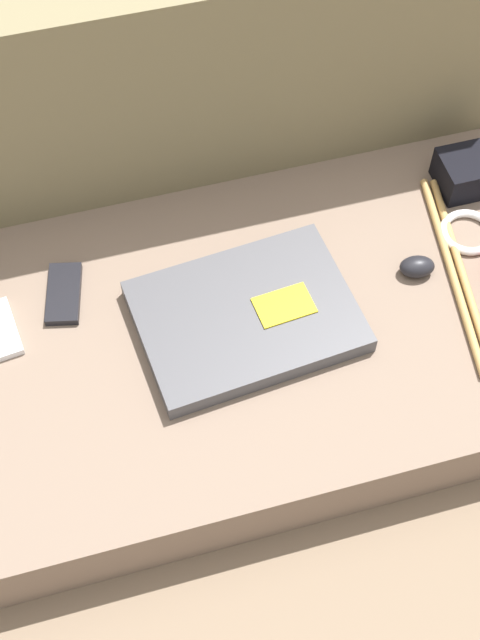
{
  "coord_description": "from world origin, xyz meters",
  "views": [
    {
      "loc": [
        -0.2,
        -0.73,
        1.31
      ],
      "look_at": [
        0.0,
        0.0,
        0.14
      ],
      "focal_mm": 50.0,
      "sensor_mm": 36.0,
      "label": 1
    }
  ],
  "objects_px": {
    "phone_black": "(64,294)",
    "camera_pouch": "(471,171)",
    "computer_mouse": "(417,267)",
    "laptop": "(246,316)"
  },
  "relations": [
    {
      "from": "phone_black",
      "to": "camera_pouch",
      "type": "distance_m",
      "value": 0.73
    },
    {
      "from": "computer_mouse",
      "to": "phone_black",
      "type": "bearing_deg",
      "value": 179.14
    },
    {
      "from": "laptop",
      "to": "phone_black",
      "type": "xyz_separation_m",
      "value": [
        -0.27,
        0.13,
        -0.01
      ]
    },
    {
      "from": "phone_black",
      "to": "computer_mouse",
      "type": "bearing_deg",
      "value": 2.08
    },
    {
      "from": "laptop",
      "to": "computer_mouse",
      "type": "distance_m",
      "value": 0.3
    },
    {
      "from": "laptop",
      "to": "phone_black",
      "type": "bearing_deg",
      "value": 149.6
    },
    {
      "from": "laptop",
      "to": "phone_black",
      "type": "distance_m",
      "value": 0.3
    },
    {
      "from": "computer_mouse",
      "to": "camera_pouch",
      "type": "xyz_separation_m",
      "value": [
        0.16,
        0.16,
        0.01
      ]
    },
    {
      "from": "laptop",
      "to": "computer_mouse",
      "type": "height_order",
      "value": "laptop"
    },
    {
      "from": "camera_pouch",
      "to": "laptop",
      "type": "bearing_deg",
      "value": -158.92
    }
  ]
}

